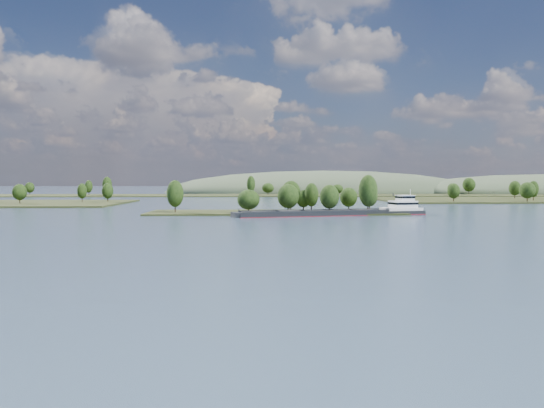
{
  "coord_description": "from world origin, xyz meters",
  "views": [
    {
      "loc": [
        -7.05,
        -29.78,
        13.57
      ],
      "look_at": [
        -2.67,
        130.0,
        6.0
      ],
      "focal_mm": 35.0,
      "sensor_mm": 36.0,
      "label": 1
    }
  ],
  "objects": [
    {
      "name": "tree_island",
      "position": [
        6.23,
        178.57,
        4.12
      ],
      "size": [
        100.0,
        30.84,
        15.79
      ],
      "color": "#252C13",
      "rests_on": "ground"
    },
    {
      "name": "back_shoreline",
      "position": [
        9.92,
        399.79,
        0.76
      ],
      "size": [
        900.0,
        60.0,
        16.69
      ],
      "color": "#252C13",
      "rests_on": "ground"
    },
    {
      "name": "cargo_barge",
      "position": [
        25.53,
        167.69,
        1.27
      ],
      "size": [
        74.29,
        26.33,
        10.05
      ],
      "color": "black",
      "rests_on": "ground"
    },
    {
      "name": "hill_east",
      "position": [
        260.0,
        470.0,
        0.0
      ],
      "size": [
        260.0,
        140.0,
        36.0
      ],
      "primitive_type": "ellipsoid",
      "color": "#3E4D35",
      "rests_on": "ground"
    },
    {
      "name": "ground",
      "position": [
        0.0,
        120.0,
        0.0
      ],
      "size": [
        1800.0,
        1800.0,
        0.0
      ],
      "primitive_type": "plane",
      "color": "#394F64",
      "rests_on": "ground"
    },
    {
      "name": "hill_west",
      "position": [
        60.0,
        500.0,
        0.0
      ],
      "size": [
        320.0,
        160.0,
        44.0
      ],
      "primitive_type": "ellipsoid",
      "color": "#3E4D35",
      "rests_on": "ground"
    }
  ]
}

